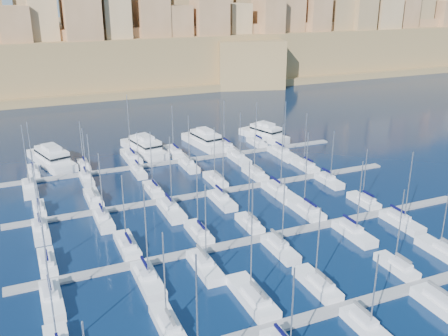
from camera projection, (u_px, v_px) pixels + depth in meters
name	position (u px, v px, depth m)	size (l,w,h in m)	color
ground	(238.00, 211.00, 96.09)	(600.00, 600.00, 0.00)	black
pontoon_near	(345.00, 307.00, 66.67)	(84.00, 2.00, 0.40)	slate
pontoon_mid_near	(267.00, 237.00, 85.66)	(84.00, 2.00, 0.40)	slate
pontoon_mid_far	(218.00, 192.00, 104.65)	(84.00, 2.00, 0.40)	slate
pontoon_far	(183.00, 161.00, 123.64)	(84.00, 2.00, 0.40)	slate
sailboat_1	(168.00, 325.00, 62.36)	(2.59, 8.63, 13.67)	silver
sailboat_2	(253.00, 297.00, 67.89)	(3.23, 10.78, 17.78)	silver
sailboat_3	(317.00, 284.00, 70.97)	(2.76, 9.21, 12.67)	silver
sailboat_4	(397.00, 266.00, 75.55)	(2.35, 7.84, 13.38)	silver
sailboat_5	(442.00, 251.00, 79.90)	(2.80, 9.33, 13.32)	silver
sailboat_9	(367.00, 327.00, 61.97)	(2.50, 8.34, 11.58)	silver
sailboat_10	(446.00, 308.00, 65.68)	(3.08, 10.27, 14.16)	silver
sailboat_12	(47.00, 263.00, 76.53)	(2.48, 8.27, 13.59)	silver
sailboat_13	(127.00, 245.00, 81.63)	(2.77, 9.24, 13.14)	silver
sailboat_14	(199.00, 232.00, 86.00)	(2.57, 8.56, 14.74)	silver
sailboat_15	(250.00, 224.00, 89.26)	(2.33, 7.77, 12.73)	silver
sailboat_16	(306.00, 210.00, 94.85)	(3.01, 10.05, 16.15)	silver
sailboat_17	(364.00, 201.00, 98.83)	(2.40, 8.00, 11.67)	silver
sailboat_18	(52.00, 300.00, 67.33)	(2.75, 9.18, 12.39)	silver
sailboat_19	(148.00, 279.00, 72.06)	(2.92, 9.72, 16.09)	silver
sailboat_20	(205.00, 266.00, 75.49)	(2.85, 9.50, 14.56)	silver
sailboat_21	(280.00, 248.00, 80.72)	(2.65, 8.84, 13.46)	silver
sailboat_22	(354.00, 233.00, 85.86)	(2.83, 9.42, 14.27)	silver
sailboat_23	(402.00, 222.00, 89.91)	(2.76, 9.21, 14.46)	silver
sailboat_24	(39.00, 209.00, 95.26)	(2.18, 7.27, 12.46)	silver
sailboat_25	(93.00, 198.00, 99.91)	(2.73, 9.11, 14.26)	silver
sailboat_26	(154.00, 190.00, 104.26)	(2.54, 8.48, 13.46)	silver
sailboat_27	(216.00, 180.00, 109.67)	(2.63, 8.77, 12.81)	silver
sailboat_28	(255.00, 174.00, 113.35)	(2.64, 8.80, 12.82)	silver
sailboat_29	(305.00, 166.00, 118.35)	(2.65, 8.83, 13.68)	silver
sailboat_30	(41.00, 231.00, 86.58)	(2.65, 8.83, 13.28)	silver
sailboat_31	(104.00, 220.00, 90.64)	(2.64, 8.81, 13.94)	silver
sailboat_32	(171.00, 210.00, 94.79)	(3.05, 10.17, 15.67)	silver
sailboat_33	(222.00, 200.00, 99.23)	(2.76, 9.20, 13.26)	silver
sailboat_34	(279.00, 191.00, 103.41)	(3.13, 10.45, 15.55)	silver
sailboat_35	(329.00, 181.00, 109.31)	(2.46, 8.21, 12.45)	silver
sailboat_36	(33.00, 171.00, 114.74)	(2.44, 8.12, 12.62)	silver
sailboat_37	(84.00, 165.00, 118.78)	(2.29, 7.62, 11.67)	silver
sailboat_38	(131.00, 157.00, 124.57)	(3.26, 10.88, 16.68)	silver
sailboat_39	(174.00, 152.00, 128.31)	(2.97, 9.89, 13.11)	silver
sailboat_40	(225.00, 146.00, 133.31)	(2.76, 9.20, 13.13)	silver
sailboat_41	(257.00, 143.00, 136.38)	(2.46, 8.20, 12.17)	silver
sailboat_42	(30.00, 188.00, 105.05)	(2.87, 9.57, 14.96)	silver
sailboat_43	(87.00, 179.00, 110.19)	(2.38, 7.93, 12.73)	silver
sailboat_44	(139.00, 172.00, 114.74)	(2.29, 7.62, 10.47)	silver
sailboat_45	(189.00, 165.00, 118.76)	(2.62, 8.75, 13.30)	silver
sailboat_46	(239.00, 158.00, 123.54)	(2.72, 9.08, 12.85)	silver
sailboat_47	(282.00, 153.00, 127.22)	(3.25, 10.82, 14.66)	silver
motor_yacht_a	(52.00, 158.00, 120.97)	(10.50, 19.63, 5.25)	silver
motor_yacht_b	(144.00, 147.00, 129.33)	(8.64, 18.89, 5.25)	silver
motor_yacht_c	(205.00, 140.00, 135.13)	(7.49, 17.75, 5.25)	silver
motor_yacht_d	(264.00, 133.00, 141.37)	(9.17, 16.67, 5.25)	silver
fortified_city	(93.00, 49.00, 225.04)	(460.00, 108.95, 59.52)	brown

